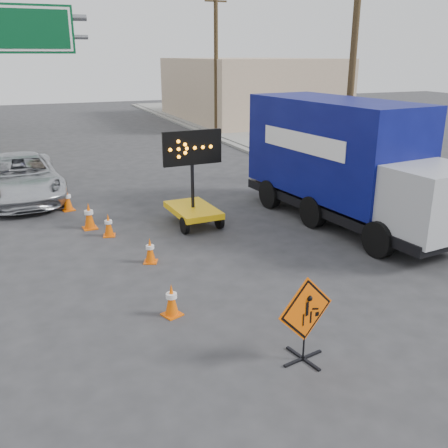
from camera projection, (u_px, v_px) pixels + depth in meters
ground at (295, 356)px, 8.47m from camera, size 100.00×100.00×0.00m
curb_right at (269, 159)px, 24.18m from camera, size 0.40×60.00×0.12m
sidewalk_right at (310, 155)px, 25.00m from camera, size 4.00×60.00×0.15m
building_right_far at (248, 89)px, 38.68m from camera, size 10.00×14.00×4.60m
utility_pole_near at (353, 60)px, 18.60m from camera, size 1.80×0.26×9.00m
utility_pole_far at (216, 58)px, 30.86m from camera, size 1.80×0.26×9.00m
construction_sign at (305, 317)px, 8.14m from camera, size 1.13×0.80×1.52m
arrow_board at (193, 204)px, 14.90m from camera, size 1.79×2.05×2.83m
pickup_truck at (21, 177)px, 17.53m from camera, size 2.88×5.73×1.55m
box_truck at (345, 169)px, 14.80m from camera, size 3.09×7.85×3.63m
cone_a at (172, 300)px, 9.72m from camera, size 0.44×0.44×0.67m
cone_b at (150, 250)px, 12.22m from camera, size 0.42×0.42×0.64m
cone_c at (109, 225)px, 14.01m from camera, size 0.39×0.39×0.65m
cone_d at (89, 216)px, 14.59m from camera, size 0.43×0.43×0.79m
cone_e at (67, 199)px, 16.32m from camera, size 0.44×0.44×0.75m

